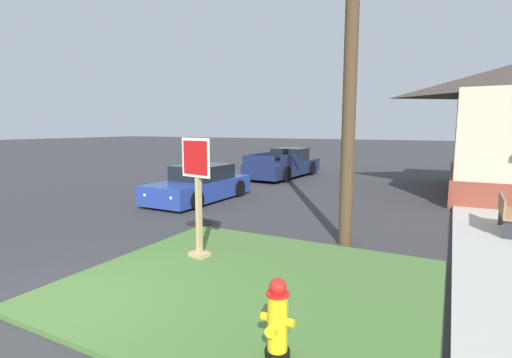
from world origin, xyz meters
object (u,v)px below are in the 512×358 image
(stop_sign, at_px, (198,199))
(pickup_truck_navy, at_px, (284,165))
(fire_hydrant, at_px, (277,320))
(parked_sedan_blue, at_px, (200,185))
(street_bench, at_px, (507,212))
(manhole_cover, at_px, (200,223))
(utility_pole, at_px, (353,3))

(stop_sign, distance_m, pickup_truck_navy, 12.72)
(fire_hydrant, bearing_deg, pickup_truck_navy, 112.99)
(parked_sedan_blue, relative_size, street_bench, 2.75)
(stop_sign, relative_size, parked_sedan_blue, 0.54)
(stop_sign, bearing_deg, manhole_cover, 125.81)
(manhole_cover, height_order, utility_pole, utility_pole)
(manhole_cover, bearing_deg, parked_sedan_blue, 125.59)
(stop_sign, bearing_deg, parked_sedan_blue, 125.69)
(parked_sedan_blue, distance_m, utility_pole, 7.90)
(parked_sedan_blue, height_order, utility_pole, utility_pole)
(stop_sign, height_order, street_bench, stop_sign)
(stop_sign, relative_size, utility_pole, 0.24)
(pickup_truck_navy, bearing_deg, street_bench, -40.23)
(stop_sign, distance_m, street_bench, 7.22)
(stop_sign, bearing_deg, pickup_truck_navy, 105.81)
(fire_hydrant, distance_m, utility_pole, 6.47)
(parked_sedan_blue, bearing_deg, stop_sign, -54.31)
(parked_sedan_blue, height_order, pickup_truck_navy, pickup_truck_navy)
(fire_hydrant, height_order, parked_sedan_blue, parked_sedan_blue)
(stop_sign, xyz_separation_m, street_bench, (5.47, 4.67, -0.62))
(fire_hydrant, xyz_separation_m, utility_pole, (-0.43, 4.57, 4.56))
(utility_pole, bearing_deg, parked_sedan_blue, 155.16)
(fire_hydrant, bearing_deg, parked_sedan_blue, 130.86)
(utility_pole, bearing_deg, fire_hydrant, -84.64)
(stop_sign, distance_m, parked_sedan_blue, 6.25)
(street_bench, bearing_deg, stop_sign, -139.51)
(manhole_cover, xyz_separation_m, parked_sedan_blue, (-1.95, 2.72, 0.53))
(manhole_cover, xyz_separation_m, street_bench, (7.15, 2.34, 0.58))
(stop_sign, xyz_separation_m, pickup_truck_navy, (-3.46, 12.23, -0.59))
(parked_sedan_blue, distance_m, pickup_truck_navy, 7.18)
(manhole_cover, bearing_deg, street_bench, 18.12)
(street_bench, bearing_deg, fire_hydrant, -112.01)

